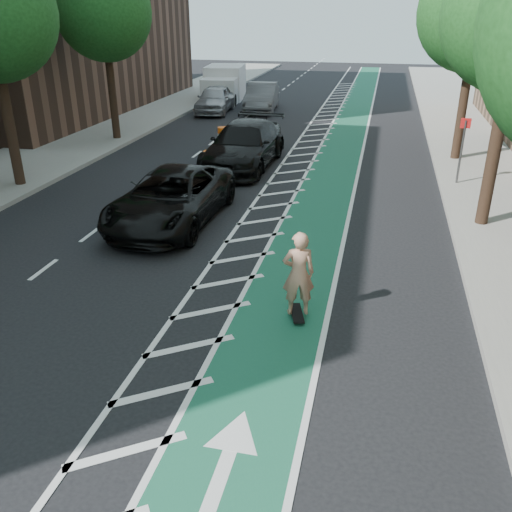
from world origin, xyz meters
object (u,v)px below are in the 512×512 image
(suv_near, at_px, (171,197))
(barrel_a, at_px, (147,202))
(suv_far, at_px, (244,145))
(skateboarder, at_px, (298,274))

(suv_near, distance_m, barrel_a, 1.09)
(suv_far, bearing_deg, skateboarder, -68.81)
(suv_near, relative_size, barrel_a, 6.10)
(skateboarder, distance_m, suv_far, 12.09)
(suv_far, xyz_separation_m, barrel_a, (-1.54, -6.38, -0.43))
(skateboarder, xyz_separation_m, barrel_a, (-5.56, 5.02, -0.59))
(skateboarder, distance_m, barrel_a, 7.52)
(suv_far, bearing_deg, suv_near, -93.08)
(skateboarder, bearing_deg, suv_far, -86.61)
(skateboarder, xyz_separation_m, suv_near, (-4.59, 4.69, -0.24))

